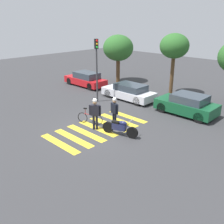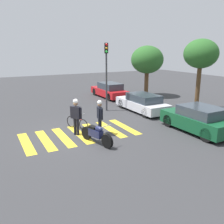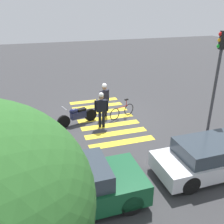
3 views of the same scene
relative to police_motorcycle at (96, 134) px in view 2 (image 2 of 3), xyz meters
The scene contains 12 objects.
ground_plane 1.64m from the police_motorcycle, behind, with size 60.00×60.00×0.00m, color #38383A.
police_motorcycle is the anchor object (origin of this frame).
leaning_bicycle 2.44m from the police_motorcycle, behind, with size 1.58×0.72×0.99m.
officer_on_foot 1.75m from the police_motorcycle, 164.90° to the right, with size 0.60×0.46×1.91m.
officer_by_motorcycle 1.42m from the police_motorcycle, 147.18° to the left, with size 0.67×0.29×1.82m.
crosswalk_stripes 1.64m from the police_motorcycle, behind, with size 3.04×5.85×0.01m.
car_red_convertible 11.25m from the police_motorcycle, 149.55° to the left, with size 4.43×1.73×1.35m.
car_white_van 6.70m from the police_motorcycle, 126.54° to the left, with size 4.44×1.78×1.27m.
car_green_compact 5.66m from the police_motorcycle, 79.91° to the left, with size 4.01×1.93×1.40m.
traffic_light_pole 6.82m from the police_motorcycle, 148.87° to the left, with size 0.36×0.31×4.73m.
street_tree_near 12.84m from the police_motorcycle, 133.61° to the left, with size 2.95×2.95×4.63m.
street_tree_mid 10.01m from the police_motorcycle, 105.02° to the left, with size 2.36×2.36×5.02m.
Camera 2 is at (11.34, -4.11, 4.35)m, focal length 38.73 mm.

